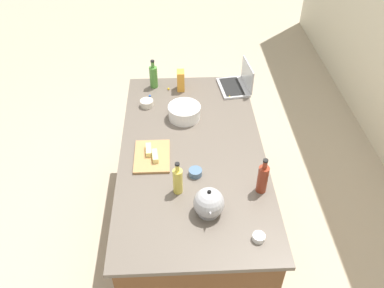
{
  "coord_description": "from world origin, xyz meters",
  "views": [
    {
      "loc": [
        2.01,
        -0.09,
        2.71
      ],
      "look_at": [
        0.0,
        0.0,
        0.95
      ],
      "focal_mm": 36.81,
      "sensor_mm": 36.0,
      "label": 1
    }
  ],
  "objects_px": {
    "cutting_board": "(152,156)",
    "ramekin_small": "(147,103)",
    "bottle_soy": "(263,178)",
    "ramekin_medium": "(259,237)",
    "laptop": "(238,83)",
    "bottle_oil": "(178,180)",
    "bottle_olive": "(154,76)",
    "kettle": "(209,203)",
    "butter_stick_right": "(155,156)",
    "butter_stick_left": "(149,150)",
    "ramekin_wide": "(195,172)",
    "candy_bag": "(181,81)",
    "mixing_bowl_large": "(184,112)"
  },
  "relations": [
    {
      "from": "cutting_board",
      "to": "ramekin_small",
      "type": "bearing_deg",
      "value": -174.34
    },
    {
      "from": "ramekin_medium",
      "to": "kettle",
      "type": "bearing_deg",
      "value": -127.78
    },
    {
      "from": "bottle_oil",
      "to": "cutting_board",
      "type": "xyz_separation_m",
      "value": [
        -0.31,
        -0.17,
        -0.09
      ]
    },
    {
      "from": "bottle_oil",
      "to": "ramekin_small",
      "type": "height_order",
      "value": "bottle_oil"
    },
    {
      "from": "bottle_olive",
      "to": "kettle",
      "type": "height_order",
      "value": "bottle_olive"
    },
    {
      "from": "ramekin_small",
      "to": "ramekin_medium",
      "type": "xyz_separation_m",
      "value": [
        1.28,
        0.66,
        -0.01
      ]
    },
    {
      "from": "ramekin_wide",
      "to": "candy_bag",
      "type": "xyz_separation_m",
      "value": [
        -1.0,
        -0.07,
        0.06
      ]
    },
    {
      "from": "bottle_oil",
      "to": "ramekin_medium",
      "type": "bearing_deg",
      "value": 49.3
    },
    {
      "from": "bottle_oil",
      "to": "candy_bag",
      "type": "height_order",
      "value": "bottle_oil"
    },
    {
      "from": "cutting_board",
      "to": "ramekin_wide",
      "type": "bearing_deg",
      "value": 57.89
    },
    {
      "from": "bottle_olive",
      "to": "mixing_bowl_large",
      "type": "bearing_deg",
      "value": 28.41
    },
    {
      "from": "laptop",
      "to": "butter_stick_right",
      "type": "bearing_deg",
      "value": -38.06
    },
    {
      "from": "ramekin_small",
      "to": "cutting_board",
      "type": "bearing_deg",
      "value": 5.66
    },
    {
      "from": "bottle_soy",
      "to": "butter_stick_left",
      "type": "relative_size",
      "value": 2.33
    },
    {
      "from": "butter_stick_right",
      "to": "candy_bag",
      "type": "height_order",
      "value": "candy_bag"
    },
    {
      "from": "kettle",
      "to": "ramekin_small",
      "type": "distance_m",
      "value": 1.15
    },
    {
      "from": "butter_stick_right",
      "to": "bottle_olive",
      "type": "bearing_deg",
      "value": -177.95
    },
    {
      "from": "butter_stick_left",
      "to": "ramekin_wide",
      "type": "height_order",
      "value": "butter_stick_left"
    },
    {
      "from": "bottle_olive",
      "to": "ramekin_wide",
      "type": "xyz_separation_m",
      "value": [
        1.05,
        0.29,
        -0.08
      ]
    },
    {
      "from": "bottle_olive",
      "to": "bottle_oil",
      "type": "height_order",
      "value": "bottle_olive"
    },
    {
      "from": "laptop",
      "to": "bottle_oil",
      "type": "height_order",
      "value": "bottle_oil"
    },
    {
      "from": "bottle_soy",
      "to": "bottle_oil",
      "type": "height_order",
      "value": "bottle_soy"
    },
    {
      "from": "ramekin_medium",
      "to": "ramekin_wide",
      "type": "distance_m",
      "value": 0.6
    },
    {
      "from": "bottle_soy",
      "to": "ramekin_small",
      "type": "xyz_separation_m",
      "value": [
        -0.92,
        -0.74,
        -0.08
      ]
    },
    {
      "from": "butter_stick_right",
      "to": "ramekin_small",
      "type": "relative_size",
      "value": 1.08
    },
    {
      "from": "mixing_bowl_large",
      "to": "kettle",
      "type": "bearing_deg",
      "value": 7.06
    },
    {
      "from": "butter_stick_right",
      "to": "candy_bag",
      "type": "distance_m",
      "value": 0.87
    },
    {
      "from": "butter_stick_right",
      "to": "ramekin_wide",
      "type": "distance_m",
      "value": 0.3
    },
    {
      "from": "butter_stick_left",
      "to": "ramekin_wide",
      "type": "distance_m",
      "value": 0.37
    },
    {
      "from": "laptop",
      "to": "butter_stick_right",
      "type": "xyz_separation_m",
      "value": [
        0.84,
        -0.66,
        -0.01
      ]
    },
    {
      "from": "kettle",
      "to": "butter_stick_right",
      "type": "relative_size",
      "value": 1.94
    },
    {
      "from": "butter_stick_left",
      "to": "butter_stick_right",
      "type": "xyz_separation_m",
      "value": [
        0.06,
        0.05,
        0.0
      ]
    },
    {
      "from": "butter_stick_right",
      "to": "laptop",
      "type": "bearing_deg",
      "value": 141.94
    },
    {
      "from": "mixing_bowl_large",
      "to": "bottle_soy",
      "type": "bearing_deg",
      "value": 30.71
    },
    {
      "from": "bottle_olive",
      "to": "butter_stick_right",
      "type": "height_order",
      "value": "bottle_olive"
    },
    {
      "from": "butter_stick_right",
      "to": "ramekin_small",
      "type": "distance_m",
      "value": 0.63
    },
    {
      "from": "butter_stick_left",
      "to": "butter_stick_right",
      "type": "bearing_deg",
      "value": 35.76
    },
    {
      "from": "butter_stick_left",
      "to": "ramekin_wide",
      "type": "bearing_deg",
      "value": 55.06
    },
    {
      "from": "ramekin_medium",
      "to": "ramekin_wide",
      "type": "xyz_separation_m",
      "value": [
        -0.51,
        -0.32,
        0.0
      ]
    },
    {
      "from": "ramekin_wide",
      "to": "candy_bag",
      "type": "distance_m",
      "value": 1.0
    },
    {
      "from": "ramekin_small",
      "to": "ramekin_wide",
      "type": "bearing_deg",
      "value": 23.86
    },
    {
      "from": "bottle_oil",
      "to": "laptop",
      "type": "bearing_deg",
      "value": 155.51
    },
    {
      "from": "bottle_soy",
      "to": "ramekin_medium",
      "type": "relative_size",
      "value": 3.64
    },
    {
      "from": "cutting_board",
      "to": "butter_stick_left",
      "type": "relative_size",
      "value": 2.88
    },
    {
      "from": "bottle_olive",
      "to": "kettle",
      "type": "distance_m",
      "value": 1.4
    },
    {
      "from": "bottle_oil",
      "to": "butter_stick_left",
      "type": "relative_size",
      "value": 2.15
    },
    {
      "from": "bottle_oil",
      "to": "kettle",
      "type": "distance_m",
      "value": 0.24
    },
    {
      "from": "cutting_board",
      "to": "butter_stick_right",
      "type": "relative_size",
      "value": 2.88
    },
    {
      "from": "butter_stick_left",
      "to": "candy_bag",
      "type": "relative_size",
      "value": 0.65
    },
    {
      "from": "bottle_olive",
      "to": "butter_stick_left",
      "type": "relative_size",
      "value": 2.23
    }
  ]
}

